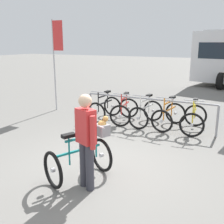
{
  "coord_description": "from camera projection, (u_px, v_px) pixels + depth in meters",
  "views": [
    {
      "loc": [
        2.5,
        -4.39,
        2.44
      ],
      "look_at": [
        -0.06,
        0.54,
        1.0
      ],
      "focal_mm": 43.42,
      "sensor_mm": 36.0,
      "label": 1
    }
  ],
  "objects": [
    {
      "name": "ground_plane",
      "position": [
        102.0,
        166.0,
        5.5
      ],
      "size": [
        80.0,
        80.0,
        0.0
      ],
      "primitive_type": "plane",
      "color": "slate"
    },
    {
      "name": "bike_rack_rail",
      "position": [
        148.0,
        104.0,
        7.85
      ],
      "size": [
        3.91,
        0.15,
        0.88
      ],
      "color": "#99999E",
      "rests_on": "ground"
    },
    {
      "name": "racked_bike_black",
      "position": [
        105.0,
        108.0,
        8.73
      ],
      "size": [
        0.69,
        1.11,
        0.97
      ],
      "color": "black",
      "rests_on": "ground"
    },
    {
      "name": "racked_bike_red",
      "position": [
        125.0,
        111.0,
        8.43
      ],
      "size": [
        0.84,
        1.18,
        0.97
      ],
      "color": "black",
      "rests_on": "ground"
    },
    {
      "name": "racked_bike_white",
      "position": [
        146.0,
        113.0,
        8.13
      ],
      "size": [
        0.75,
        1.14,
        0.97
      ],
      "color": "black",
      "rests_on": "ground"
    },
    {
      "name": "racked_bike_orange",
      "position": [
        169.0,
        116.0,
        7.83
      ],
      "size": [
        0.78,
        1.18,
        0.98
      ],
      "color": "black",
      "rests_on": "ground"
    },
    {
      "name": "racked_bike_yellow",
      "position": [
        194.0,
        119.0,
        7.54
      ],
      "size": [
        0.76,
        1.15,
        0.97
      ],
      "color": "black",
      "rests_on": "ground"
    },
    {
      "name": "featured_bicycle",
      "position": [
        84.0,
        152.0,
        4.94
      ],
      "size": [
        1.05,
        1.26,
        1.09
      ],
      "color": "black",
      "rests_on": "ground"
    },
    {
      "name": "person_with_featured_bike",
      "position": [
        86.0,
        138.0,
        4.46
      ],
      "size": [
        0.49,
        0.32,
        1.64
      ],
      "color": "#383842",
      "rests_on": "ground"
    },
    {
      "name": "banner_flag",
      "position": [
        56.0,
        48.0,
        9.42
      ],
      "size": [
        0.45,
        0.05,
        3.2
      ],
      "color": "#B2B2B7",
      "rests_on": "ground"
    }
  ]
}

